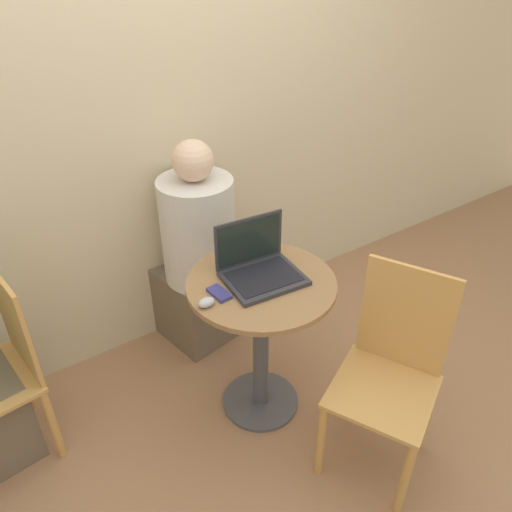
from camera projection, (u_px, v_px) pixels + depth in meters
The scene contains 8 objects.
ground_plane at pixel (260, 402), 2.54m from camera, with size 12.00×12.00×0.00m, color #9E704C.
back_wall at pixel (165, 107), 2.40m from camera, with size 7.00×0.05×2.60m.
round_table at pixel (261, 321), 2.25m from camera, with size 0.65×0.65×0.76m.
laptop at pixel (259, 266), 2.14m from camera, with size 0.35×0.29×0.24m.
cell_phone at pixel (219, 293), 2.04m from camera, with size 0.07×0.11×0.02m.
computer_mouse at pixel (206, 302), 1.98m from camera, with size 0.07×0.05×0.04m.
chair_empty at pixel (390, 373), 2.07m from camera, with size 0.54×0.54×0.93m.
person_seated at pixel (193, 262), 2.72m from camera, with size 0.45×0.61×1.20m.
Camera 1 is at (-0.99, -1.41, 2.01)m, focal length 35.00 mm.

